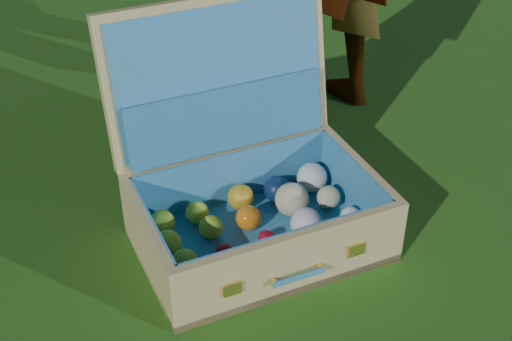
% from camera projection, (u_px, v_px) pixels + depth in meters
% --- Properties ---
extents(ground, '(60.00, 60.00, 0.00)m').
position_uv_depth(ground, '(218.00, 279.00, 1.86)').
color(ground, '#215114').
rests_on(ground, ground).
extents(suitcase, '(0.78, 0.73, 0.61)m').
position_uv_depth(suitcase, '(246.00, 176.00, 1.94)').
color(suitcase, tan).
rests_on(suitcase, ground).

